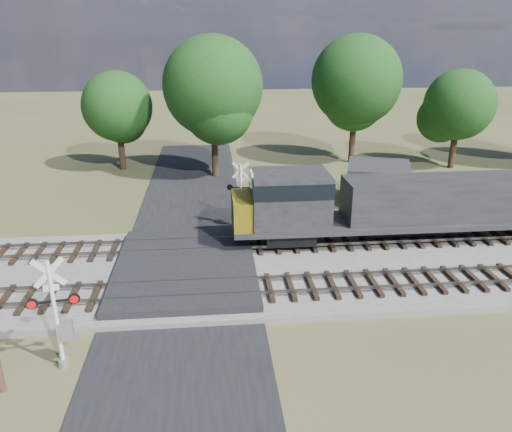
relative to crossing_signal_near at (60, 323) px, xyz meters
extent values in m
plane|color=#414826|center=(4.16, 6.50, -1.86)|extent=(160.00, 160.00, 0.00)
cube|color=gray|center=(14.16, 7.00, -1.71)|extent=(140.00, 10.00, 0.30)
cube|color=black|center=(4.16, 6.50, -1.82)|extent=(7.00, 60.00, 0.08)
cube|color=#262628|center=(4.16, 7.00, -1.54)|extent=(7.00, 9.00, 0.62)
cube|color=black|center=(6.16, 4.50, -1.47)|extent=(44.00, 2.60, 0.18)
cube|color=#58544C|center=(14.16, 3.78, -1.30)|extent=(140.00, 0.08, 0.15)
cube|color=#58544C|center=(14.16, 5.22, -1.30)|extent=(140.00, 0.08, 0.15)
cube|color=black|center=(6.16, 9.50, -1.47)|extent=(44.00, 2.60, 0.18)
cube|color=#58544C|center=(14.16, 8.78, -1.30)|extent=(140.00, 0.08, 0.15)
cube|color=#58544C|center=(14.16, 10.22, -1.30)|extent=(140.00, 0.08, 0.15)
cylinder|color=silver|center=(-0.09, -0.02, 0.31)|extent=(0.15, 0.15, 4.33)
cylinder|color=gray|center=(-0.09, -0.02, -1.69)|extent=(0.39, 0.39, 0.32)
cube|color=silver|center=(-0.09, -0.02, 2.04)|extent=(1.12, 0.24, 1.13)
cube|color=silver|center=(-0.09, -0.02, 2.04)|extent=(1.12, 0.24, 1.13)
cube|color=silver|center=(-0.09, -0.02, 1.45)|extent=(0.54, 0.13, 0.24)
cube|color=black|center=(-0.09, -0.02, 0.90)|extent=(1.72, 0.37, 0.06)
cylinder|color=red|center=(-0.78, -0.14, 0.90)|extent=(0.40, 0.18, 0.39)
cylinder|color=red|center=(0.60, 0.11, 0.90)|extent=(0.40, 0.18, 0.39)
cube|color=gray|center=(0.18, 0.03, -0.34)|extent=(0.54, 0.41, 0.70)
cylinder|color=silver|center=(7.39, 13.05, 0.21)|extent=(0.14, 0.14, 4.14)
cylinder|color=gray|center=(7.39, 13.05, -1.70)|extent=(0.37, 0.37, 0.31)
cube|color=silver|center=(7.39, 13.05, 1.87)|extent=(1.07, 0.25, 1.08)
cube|color=silver|center=(7.39, 13.05, 1.87)|extent=(1.07, 0.25, 1.08)
cube|color=silver|center=(7.39, 13.05, 1.30)|extent=(0.51, 0.13, 0.23)
cube|color=black|center=(7.39, 13.05, 0.78)|extent=(1.64, 0.37, 0.06)
cylinder|color=red|center=(8.05, 12.93, 0.78)|extent=(0.39, 0.17, 0.37)
cylinder|color=red|center=(6.73, 13.18, 0.78)|extent=(0.39, 0.17, 0.37)
cube|color=gray|center=(7.14, 13.10, -0.41)|extent=(0.52, 0.39, 0.67)
cube|color=#4F3222|center=(17.25, 16.60, -0.51)|extent=(4.81, 4.81, 2.69)
cube|color=#2B2B2D|center=(17.25, 16.60, 0.93)|extent=(5.29, 5.29, 0.19)
cylinder|color=black|center=(-2.13, 27.81, 0.26)|extent=(0.56, 0.56, 4.24)
sphere|color=#113712|center=(-2.13, 27.81, 3.65)|extent=(5.93, 5.93, 5.93)
cylinder|color=black|center=(5.99, 24.70, 0.99)|extent=(0.56, 0.56, 5.70)
sphere|color=#113712|center=(5.99, 24.70, 5.55)|extent=(7.98, 7.98, 7.98)
cylinder|color=black|center=(18.67, 28.28, 0.99)|extent=(0.56, 0.56, 5.69)
sphere|color=#113712|center=(18.67, 28.28, 5.54)|extent=(7.96, 7.96, 7.96)
cylinder|color=black|center=(27.05, 25.56, 0.29)|extent=(0.56, 0.56, 4.29)
sphere|color=#113712|center=(27.05, 25.56, 3.72)|extent=(6.01, 6.01, 6.01)
camera|label=1|loc=(5.59, -15.98, 9.96)|focal=35.00mm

